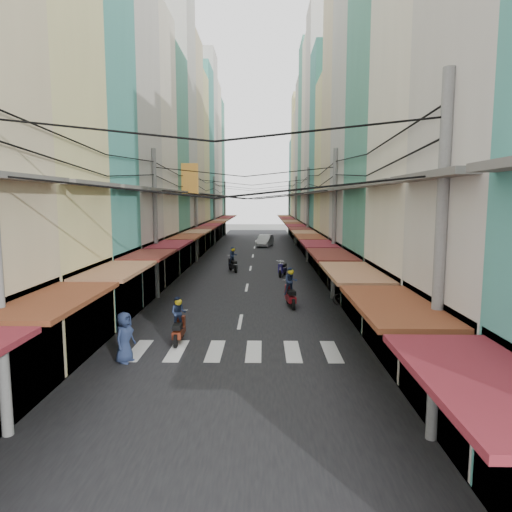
# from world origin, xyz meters

# --- Properties ---
(ground) EXTENTS (160.00, 160.00, 0.00)m
(ground) POSITION_xyz_m (0.00, 0.00, 0.00)
(ground) COLOR slate
(ground) RESTS_ON ground
(road) EXTENTS (10.00, 80.00, 0.02)m
(road) POSITION_xyz_m (0.00, 20.00, 0.01)
(road) COLOR black
(road) RESTS_ON ground
(sidewalk_left) EXTENTS (3.00, 80.00, 0.06)m
(sidewalk_left) POSITION_xyz_m (-6.50, 20.00, 0.03)
(sidewalk_left) COLOR slate
(sidewalk_left) RESTS_ON ground
(sidewalk_right) EXTENTS (3.00, 80.00, 0.06)m
(sidewalk_right) POSITION_xyz_m (6.50, 20.00, 0.03)
(sidewalk_right) COLOR slate
(sidewalk_right) RESTS_ON ground
(crosswalk) EXTENTS (7.55, 2.40, 0.01)m
(crosswalk) POSITION_xyz_m (-0.00, -6.00, 0.03)
(crosswalk) COLOR silver
(crosswalk) RESTS_ON ground
(building_row_left) EXTENTS (7.80, 67.67, 23.70)m
(building_row_left) POSITION_xyz_m (-7.92, 16.56, 9.78)
(building_row_left) COLOR #B8B3A8
(building_row_left) RESTS_ON ground
(building_row_right) EXTENTS (7.80, 68.98, 22.59)m
(building_row_right) POSITION_xyz_m (7.92, 16.45, 9.41)
(building_row_right) COLOR teal
(building_row_right) RESTS_ON ground
(utility_poles) EXTENTS (10.20, 66.13, 8.20)m
(utility_poles) POSITION_xyz_m (0.00, 15.01, 6.59)
(utility_poles) COLOR slate
(utility_poles) RESTS_ON ground
(white_car) EXTENTS (5.06, 2.76, 1.69)m
(white_car) POSITION_xyz_m (1.19, 31.24, 0.00)
(white_car) COLOR silver
(white_car) RESTS_ON ground
(bicycle) EXTENTS (1.74, 0.71, 1.18)m
(bicycle) POSITION_xyz_m (5.56, 1.39, 0.00)
(bicycle) COLOR black
(bicycle) RESTS_ON ground
(moving_scooters) EXTENTS (5.18, 19.21, 2.02)m
(moving_scooters) POSITION_xyz_m (0.28, 4.07, 0.57)
(moving_scooters) COLOR black
(moving_scooters) RESTS_ON ground
(parked_scooters) EXTENTS (13.42, 13.07, 1.01)m
(parked_scooters) POSITION_xyz_m (4.24, -4.38, 0.47)
(parked_scooters) COLOR black
(parked_scooters) RESTS_ON ground
(pedestrians) EXTENTS (13.69, 23.06, 2.21)m
(pedestrians) POSITION_xyz_m (-4.78, 3.14, 1.06)
(pedestrians) COLOR #2B222D
(pedestrians) RESTS_ON ground
(market_umbrella) EXTENTS (2.13, 2.13, 2.24)m
(market_umbrella) POSITION_xyz_m (6.34, -4.50, 1.97)
(market_umbrella) COLOR #B2B2B7
(market_umbrella) RESTS_ON ground
(traffic_sign) EXTENTS (0.10, 0.71, 3.23)m
(traffic_sign) POSITION_xyz_m (5.83, -5.29, 2.39)
(traffic_sign) COLOR slate
(traffic_sign) RESTS_ON ground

